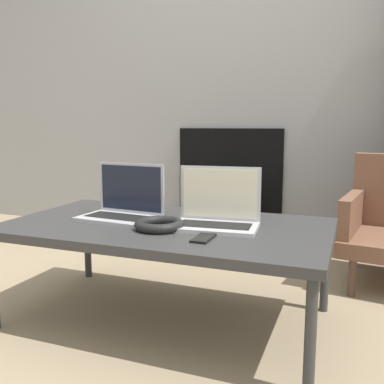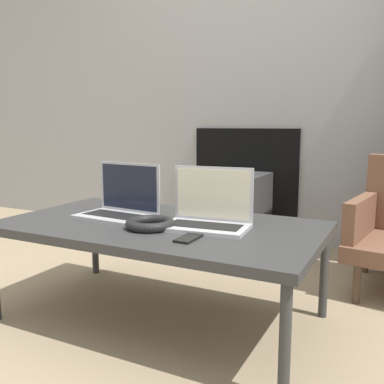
{
  "view_description": "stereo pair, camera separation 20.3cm",
  "coord_description": "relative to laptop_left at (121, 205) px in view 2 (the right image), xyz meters",
  "views": [
    {
      "loc": [
        0.72,
        -1.33,
        0.82
      ],
      "look_at": [
        0.0,
        0.55,
        0.51
      ],
      "focal_mm": 40.0,
      "sensor_mm": 36.0,
      "label": 1
    },
    {
      "loc": [
        0.9,
        -1.24,
        0.82
      ],
      "look_at": [
        0.0,
        0.55,
        0.51
      ],
      "focal_mm": 40.0,
      "sensor_mm": 36.0,
      "label": 2
    }
  ],
  "objects": [
    {
      "name": "laptop_left",
      "position": [
        0.0,
        0.0,
        0.0
      ],
      "size": [
        0.35,
        0.23,
        0.24
      ],
      "rotation": [
        0.0,
        0.0,
        -0.08
      ],
      "color": "#B2B2B7",
      "rests_on": "table"
    },
    {
      "name": "table",
      "position": [
        0.21,
        -0.02,
        -0.09
      ],
      "size": [
        1.32,
        0.73,
        0.42
      ],
      "color": "#333333",
      "rests_on": "ground_plane"
    },
    {
      "name": "tv",
      "position": [
        0.07,
        1.18,
        -0.23
      ],
      "size": [
        0.42,
        0.44,
        0.5
      ],
      "color": "#383838",
      "rests_on": "ground_plane"
    },
    {
      "name": "headphones",
      "position": [
        0.23,
        -0.12,
        -0.04
      ],
      "size": [
        0.2,
        0.2,
        0.04
      ],
      "color": "black",
      "rests_on": "table"
    },
    {
      "name": "ground_plane",
      "position": [
        0.21,
        -0.27,
        -0.48
      ],
      "size": [
        14.0,
        14.0,
        0.0
      ],
      "primitive_type": "plane",
      "color": "#998466"
    },
    {
      "name": "laptop_right",
      "position": [
        0.42,
        -0.0,
        0.0
      ],
      "size": [
        0.35,
        0.24,
        0.24
      ],
      "rotation": [
        0.0,
        0.0,
        0.1
      ],
      "color": "#B2B2B7",
      "rests_on": "table"
    },
    {
      "name": "phone",
      "position": [
        0.44,
        -0.2,
        -0.05
      ],
      "size": [
        0.06,
        0.13,
        0.01
      ],
      "color": "black",
      "rests_on": "table"
    },
    {
      "name": "wall_back",
      "position": [
        0.21,
        1.45,
        0.81
      ],
      "size": [
        7.0,
        0.08,
        2.6
      ],
      "color": "#999999",
      "rests_on": "ground_plane"
    }
  ]
}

